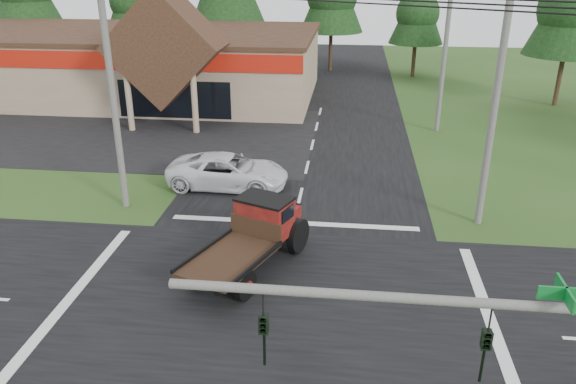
# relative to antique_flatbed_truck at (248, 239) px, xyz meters

# --- Properties ---
(ground) EXTENTS (120.00, 120.00, 0.00)m
(ground) POSITION_rel_antique_flatbed_truck_xyz_m (1.27, -2.99, -1.24)
(ground) COLOR #254619
(ground) RESTS_ON ground
(road_ns) EXTENTS (12.00, 120.00, 0.02)m
(road_ns) POSITION_rel_antique_flatbed_truck_xyz_m (1.27, -2.99, -1.23)
(road_ns) COLOR black
(road_ns) RESTS_ON ground
(road_ew) EXTENTS (120.00, 12.00, 0.02)m
(road_ew) POSITION_rel_antique_flatbed_truck_xyz_m (1.27, -2.99, -1.23)
(road_ew) COLOR black
(road_ew) RESTS_ON ground
(parking_apron) EXTENTS (28.00, 14.00, 0.02)m
(parking_apron) POSITION_rel_antique_flatbed_truck_xyz_m (-12.73, 16.01, -1.23)
(parking_apron) COLOR black
(parking_apron) RESTS_ON ground
(cvs_building) EXTENTS (30.40, 18.20, 9.19)m
(cvs_building) POSITION_rel_antique_flatbed_truck_xyz_m (-14.44, 26.58, 1.53)
(cvs_building) COLOR gray
(cvs_building) RESTS_ON ground
(utility_pole_nw) EXTENTS (2.00, 0.30, 10.50)m
(utility_pole_nw) POSITION_rel_antique_flatbed_truck_xyz_m (-6.73, 5.01, 4.14)
(utility_pole_nw) COLOR #595651
(utility_pole_nw) RESTS_ON ground
(utility_pole_ne) EXTENTS (2.00, 0.30, 11.50)m
(utility_pole_ne) POSITION_rel_antique_flatbed_truck_xyz_m (9.27, 5.01, 4.64)
(utility_pole_ne) COLOR #595651
(utility_pole_ne) RESTS_ON ground
(utility_pole_n) EXTENTS (2.00, 0.30, 11.20)m
(utility_pole_n) POSITION_rel_antique_flatbed_truck_xyz_m (9.27, 19.01, 4.49)
(utility_pole_n) COLOR #595651
(utility_pole_n) RESTS_ON ground
(tree_row_e) EXTENTS (5.04, 5.04, 9.09)m
(tree_row_e) POSITION_rel_antique_flatbed_truck_xyz_m (9.27, 37.01, 4.79)
(tree_row_e) COLOR #332316
(tree_row_e) RESTS_ON ground
(tree_side_ne) EXTENTS (6.16, 6.16, 11.11)m
(tree_side_ne) POSITION_rel_antique_flatbed_truck_xyz_m (19.27, 27.01, 6.13)
(tree_side_ne) COLOR #332316
(tree_side_ne) RESTS_ON ground
(antique_flatbed_truck) EXTENTS (4.37, 6.37, 2.49)m
(antique_flatbed_truck) POSITION_rel_antique_flatbed_truck_xyz_m (0.00, 0.00, 0.00)
(antique_flatbed_truck) COLOR #4E0B0E
(antique_flatbed_truck) RESTS_ON ground
(white_pickup) EXTENTS (6.08, 2.96, 1.67)m
(white_pickup) POSITION_rel_antique_flatbed_truck_xyz_m (-2.44, 7.82, -0.41)
(white_pickup) COLOR silver
(white_pickup) RESTS_ON ground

